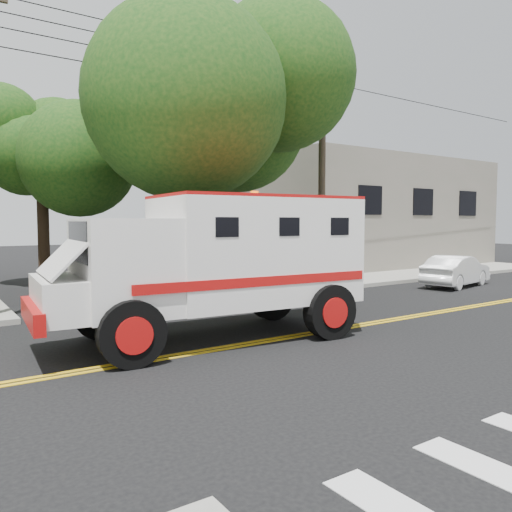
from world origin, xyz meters
TOP-DOWN VIEW (x-y plane):
  - ground at (0.00, 0.00)m, footprint 100.00×100.00m
  - sidewalk_ne at (13.50, 13.50)m, footprint 17.00×17.00m
  - building_right at (15.00, 14.00)m, footprint 14.00×12.00m
  - utility_pole_right at (6.30, 6.20)m, footprint 0.28×0.28m
  - tree_main at (1.94, 6.21)m, footprint 6.08×5.70m
  - tree_left at (-2.68, 11.79)m, footprint 4.48×4.20m
  - tree_right at (8.84, 15.77)m, footprint 4.80×4.50m
  - traffic_signal at (3.80, 5.60)m, footprint 0.15×0.18m
  - armored_truck at (-1.56, 0.81)m, footprint 7.23×3.33m
  - parked_sedan at (10.88, 3.19)m, footprint 4.01×2.04m
  - pedestrian_a at (5.50, 5.98)m, footprint 0.58×0.38m
  - pedestrian_b at (6.99, 5.50)m, footprint 0.95×0.91m

SIDE VIEW (x-z plane):
  - ground at x=0.00m, z-range 0.00..0.00m
  - sidewalk_ne at x=13.50m, z-range 0.00..0.15m
  - parked_sedan at x=10.88m, z-range 0.00..1.26m
  - pedestrian_b at x=6.99m, z-range 0.15..1.70m
  - pedestrian_a at x=5.50m, z-range 0.15..1.73m
  - armored_truck at x=-1.56m, z-range 0.22..3.43m
  - traffic_signal at x=3.80m, z-range 0.43..4.03m
  - building_right at x=15.00m, z-range 0.15..6.15m
  - utility_pole_right at x=6.30m, z-range 0.00..9.00m
  - tree_left at x=-2.68m, z-range 1.88..9.58m
  - tree_right at x=8.84m, z-range 1.99..10.19m
  - tree_main at x=1.94m, z-range 2.27..12.12m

